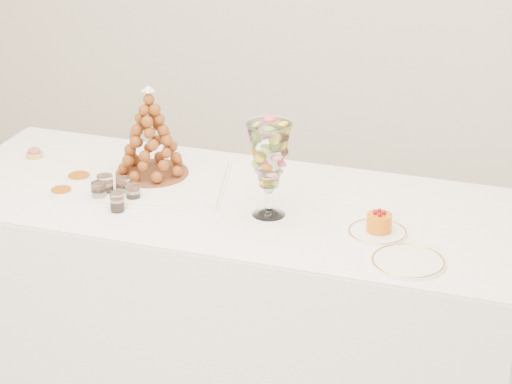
% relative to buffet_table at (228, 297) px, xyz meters
% --- Properties ---
extents(buffet_table, '(2.15, 0.97, 0.80)m').
position_rel_buffet_table_xyz_m(buffet_table, '(0.00, 0.00, 0.00)').
color(buffet_table, white).
rests_on(buffet_table, ground).
extents(lace_tray, '(0.67, 0.57, 0.02)m').
position_rel_buffet_table_xyz_m(lace_tray, '(-0.33, 0.01, 0.41)').
color(lace_tray, white).
rests_on(lace_tray, buffet_table).
extents(macaron_vase, '(0.15, 0.15, 0.33)m').
position_rel_buffet_table_xyz_m(macaron_vase, '(0.19, -0.06, 0.61)').
color(macaron_vase, white).
rests_on(macaron_vase, buffet_table).
extents(cake_plate, '(0.20, 0.20, 0.01)m').
position_rel_buffet_table_xyz_m(cake_plate, '(0.57, -0.06, 0.40)').
color(cake_plate, white).
rests_on(cake_plate, buffet_table).
extents(spare_plate, '(0.23, 0.23, 0.01)m').
position_rel_buffet_table_xyz_m(spare_plate, '(0.72, -0.23, 0.40)').
color(spare_plate, white).
rests_on(spare_plate, buffet_table).
extents(pink_tart, '(0.07, 0.07, 0.04)m').
position_rel_buffet_table_xyz_m(pink_tart, '(-0.85, 0.07, 0.42)').
color(pink_tart, tan).
rests_on(pink_tart, buffet_table).
extents(verrine_a, '(0.07, 0.07, 0.08)m').
position_rel_buffet_table_xyz_m(verrine_a, '(-0.41, -0.14, 0.44)').
color(verrine_a, white).
rests_on(verrine_a, buffet_table).
extents(verrine_b, '(0.06, 0.06, 0.07)m').
position_rel_buffet_table_xyz_m(verrine_b, '(-0.35, -0.12, 0.43)').
color(verrine_b, white).
rests_on(verrine_b, buffet_table).
extents(verrine_c, '(0.06, 0.06, 0.07)m').
position_rel_buffet_table_xyz_m(verrine_c, '(-0.29, -0.15, 0.43)').
color(verrine_c, white).
rests_on(verrine_c, buffet_table).
extents(verrine_d, '(0.06, 0.06, 0.07)m').
position_rel_buffet_table_xyz_m(verrine_d, '(-0.41, -0.19, 0.44)').
color(verrine_d, white).
rests_on(verrine_d, buffet_table).
extents(verrine_e, '(0.05, 0.05, 0.07)m').
position_rel_buffet_table_xyz_m(verrine_e, '(-0.31, -0.23, 0.43)').
color(verrine_e, white).
rests_on(verrine_e, buffet_table).
extents(ramekin_back, '(0.09, 0.09, 0.03)m').
position_rel_buffet_table_xyz_m(ramekin_back, '(-0.56, -0.07, 0.41)').
color(ramekin_back, white).
rests_on(ramekin_back, buffet_table).
extents(ramekin_front, '(0.08, 0.08, 0.03)m').
position_rel_buffet_table_xyz_m(ramekin_front, '(-0.55, -0.20, 0.41)').
color(ramekin_front, white).
rests_on(ramekin_front, buffet_table).
extents(croquembouche, '(0.28, 0.28, 0.34)m').
position_rel_buffet_table_xyz_m(croquembouche, '(-0.33, 0.06, 0.58)').
color(croquembouche, brown).
rests_on(croquembouche, lace_tray).
extents(mousse_cake, '(0.08, 0.08, 0.07)m').
position_rel_buffet_table_xyz_m(mousse_cake, '(0.57, -0.06, 0.44)').
color(mousse_cake, orange).
rests_on(mousse_cake, cake_plate).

